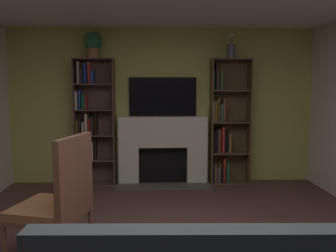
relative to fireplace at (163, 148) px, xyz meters
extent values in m
cube|color=#BEC661|center=(0.00, 0.15, 0.68)|extent=(5.13, 0.06, 2.56)
cube|color=white|center=(-0.56, 0.00, -0.29)|extent=(0.33, 0.24, 0.61)
cube|color=white|center=(0.56, 0.00, -0.29)|extent=(0.33, 0.24, 0.61)
cube|color=white|center=(0.00, 0.00, 0.27)|extent=(1.45, 0.24, 0.50)
cube|color=black|center=(0.00, 0.08, -0.29)|extent=(0.80, 0.08, 0.61)
cube|color=#5A584B|center=(0.00, -0.27, -0.58)|extent=(1.55, 0.30, 0.03)
cube|color=black|center=(0.00, 0.09, 0.84)|extent=(1.10, 0.06, 0.64)
cube|color=brown|center=(-1.42, -0.02, 0.43)|extent=(0.02, 0.28, 2.05)
cube|color=brown|center=(-0.79, -0.02, 0.43)|extent=(0.02, 0.28, 2.05)
cube|color=brown|center=(-1.11, 0.11, 0.43)|extent=(0.64, 0.02, 2.05)
cube|color=brown|center=(-1.11, -0.02, -0.59)|extent=(0.61, 0.28, 0.02)
cube|color=olive|center=(-1.39, 0.02, -0.41)|extent=(0.02, 0.17, 0.34)
cube|color=#9B5234|center=(-1.34, -0.01, -0.44)|extent=(0.04, 0.23, 0.27)
cube|color=black|center=(-1.30, 0.00, -0.45)|extent=(0.03, 0.21, 0.25)
cube|color=red|center=(-1.26, -0.01, -0.46)|extent=(0.04, 0.23, 0.24)
cube|color=beige|center=(-1.21, 0.02, -0.42)|extent=(0.03, 0.17, 0.32)
cube|color=brown|center=(-1.11, -0.02, -0.18)|extent=(0.61, 0.28, 0.02)
cube|color=#246840|center=(-1.38, 0.02, -0.04)|extent=(0.03, 0.16, 0.28)
cube|color=black|center=(-1.34, -0.02, -0.04)|extent=(0.03, 0.24, 0.27)
cube|color=olive|center=(-1.30, 0.02, -0.05)|extent=(0.03, 0.16, 0.25)
cube|color=#B33629|center=(-1.25, 0.02, -0.02)|extent=(0.04, 0.16, 0.32)
cube|color=olive|center=(-1.19, 0.00, -0.06)|extent=(0.03, 0.20, 0.22)
cube|color=beige|center=(-1.15, 0.00, -0.03)|extent=(0.02, 0.21, 0.29)
cube|color=black|center=(-1.11, 0.01, 0.00)|extent=(0.03, 0.18, 0.35)
cube|color=brown|center=(-1.11, -0.02, 0.23)|extent=(0.61, 0.28, 0.02)
cube|color=olive|center=(-1.39, 0.01, 0.35)|extent=(0.02, 0.19, 0.23)
cube|color=black|center=(-1.34, 0.00, 0.36)|extent=(0.04, 0.21, 0.25)
cube|color=beige|center=(-1.29, -0.01, 0.34)|extent=(0.03, 0.22, 0.21)
cube|color=beige|center=(-1.24, -0.01, 0.41)|extent=(0.03, 0.22, 0.34)
cube|color=#AC2421|center=(-1.19, 0.02, 0.36)|extent=(0.04, 0.17, 0.25)
cube|color=black|center=(-1.14, 0.00, 0.38)|extent=(0.04, 0.21, 0.30)
cube|color=black|center=(-1.09, 0.01, 0.41)|extent=(0.03, 0.18, 0.34)
cube|color=brown|center=(-1.11, -0.02, 0.64)|extent=(0.61, 0.28, 0.02)
cube|color=beige|center=(-1.38, -0.01, 0.79)|extent=(0.04, 0.23, 0.29)
cube|color=#274496|center=(-1.33, -0.02, 0.80)|extent=(0.03, 0.23, 0.31)
cube|color=#207B45|center=(-1.28, 0.01, 0.76)|extent=(0.04, 0.18, 0.23)
cube|color=#B22E30|center=(-1.24, 0.02, 0.76)|extent=(0.02, 0.17, 0.23)
cube|color=brown|center=(-1.11, -0.02, 1.05)|extent=(0.61, 0.28, 0.02)
cube|color=black|center=(-1.38, 0.02, 1.20)|extent=(0.03, 0.16, 0.29)
cube|color=beige|center=(-1.35, 0.01, 1.23)|extent=(0.03, 0.18, 0.35)
cube|color=#272527|center=(-1.29, 0.00, 1.18)|extent=(0.04, 0.21, 0.25)
cube|color=navy|center=(-1.24, 0.01, 1.21)|extent=(0.04, 0.19, 0.32)
cube|color=#BF3926|center=(-1.18, 0.02, 1.23)|extent=(0.04, 0.17, 0.34)
cube|color=#2F4292|center=(-1.12, -0.01, 1.16)|extent=(0.04, 0.23, 0.21)
cube|color=brown|center=(-1.11, -0.02, 1.45)|extent=(0.61, 0.28, 0.02)
cube|color=brown|center=(0.79, -0.03, 0.43)|extent=(0.02, 0.30, 2.05)
cube|color=brown|center=(1.42, -0.03, 0.43)|extent=(0.02, 0.30, 2.05)
cube|color=brown|center=(1.11, 0.11, 0.43)|extent=(0.64, 0.02, 2.05)
cube|color=brown|center=(1.11, -0.03, -0.59)|extent=(0.61, 0.30, 0.02)
cube|color=black|center=(0.83, 0.00, -0.40)|extent=(0.04, 0.21, 0.36)
cube|color=olive|center=(0.88, 0.01, -0.44)|extent=(0.03, 0.19, 0.28)
cube|color=#634177|center=(0.91, -0.02, -0.44)|extent=(0.03, 0.24, 0.27)
cube|color=olive|center=(0.95, 0.02, -0.42)|extent=(0.02, 0.17, 0.31)
cube|color=black|center=(0.98, -0.02, -0.45)|extent=(0.02, 0.24, 0.26)
cube|color=#B83824|center=(1.03, 0.02, -0.38)|extent=(0.04, 0.17, 0.40)
cube|color=#237143|center=(1.08, 0.02, -0.41)|extent=(0.04, 0.17, 0.34)
cube|color=brown|center=(1.11, -0.03, -0.08)|extent=(0.61, 0.30, 0.02)
cube|color=black|center=(0.83, -0.01, 0.11)|extent=(0.04, 0.23, 0.37)
cube|color=black|center=(0.89, 0.00, 0.12)|extent=(0.03, 0.21, 0.39)
cube|color=brown|center=(0.93, 0.00, 0.12)|extent=(0.03, 0.21, 0.38)
cube|color=red|center=(0.98, -0.02, 0.14)|extent=(0.04, 0.24, 0.43)
cube|color=black|center=(1.04, 0.02, 0.10)|extent=(0.04, 0.17, 0.35)
cube|color=olive|center=(1.10, -0.01, 0.09)|extent=(0.03, 0.23, 0.32)
cube|color=brown|center=(1.11, -0.03, 0.43)|extent=(0.61, 0.30, 0.02)
cube|color=beige|center=(0.83, 0.01, 0.61)|extent=(0.03, 0.19, 0.33)
cube|color=olive|center=(0.87, 0.01, 0.61)|extent=(0.03, 0.19, 0.34)
cube|color=olive|center=(0.91, 0.01, 0.63)|extent=(0.02, 0.19, 0.39)
cube|color=#356652|center=(0.95, -0.01, 0.59)|extent=(0.04, 0.22, 0.29)
cube|color=#984F40|center=(0.99, -0.02, 0.63)|extent=(0.02, 0.24, 0.37)
cube|color=brown|center=(1.11, -0.03, 0.94)|extent=(0.61, 0.30, 0.02)
cube|color=#2C7E44|center=(0.83, 0.01, 1.11)|extent=(0.03, 0.18, 0.32)
cube|color=black|center=(0.86, -0.02, 1.18)|extent=(0.03, 0.24, 0.45)
cube|color=brown|center=(0.90, 0.01, 1.12)|extent=(0.03, 0.19, 0.34)
cube|color=#3B7C43|center=(0.94, -0.01, 1.10)|extent=(0.03, 0.22, 0.29)
cube|color=brown|center=(1.11, -0.03, 1.45)|extent=(0.61, 0.30, 0.02)
cylinder|color=#9E754C|center=(-1.11, -0.03, 1.53)|extent=(0.19, 0.19, 0.15)
sphere|color=#306842|center=(-1.11, -0.03, 1.72)|extent=(0.29, 0.29, 0.29)
cylinder|color=slate|center=(1.11, -0.03, 1.57)|extent=(0.12, 0.12, 0.23)
cylinder|color=#4C7F3F|center=(1.11, -0.04, 1.77)|extent=(0.01, 0.01, 0.15)
sphere|color=white|center=(1.11, -0.04, 1.84)|extent=(0.04, 0.04, 0.04)
cylinder|color=#4C7F3F|center=(1.10, -0.02, 1.76)|extent=(0.01, 0.01, 0.14)
sphere|color=white|center=(1.10, -0.02, 1.83)|extent=(0.04, 0.04, 0.04)
cylinder|color=#4C7F3F|center=(1.09, -0.01, 1.75)|extent=(0.01, 0.01, 0.12)
sphere|color=white|center=(1.09, -0.01, 1.81)|extent=(0.06, 0.06, 0.06)
cylinder|color=#4C7F3F|center=(1.11, -0.02, 1.76)|extent=(0.01, 0.01, 0.14)
sphere|color=white|center=(1.11, -0.02, 1.83)|extent=(0.05, 0.05, 0.05)
cylinder|color=brown|center=(-0.97, -2.88, -0.39)|extent=(0.04, 0.04, 0.42)
cylinder|color=brown|center=(-0.81, -2.31, -0.39)|extent=(0.04, 0.04, 0.42)
cylinder|color=brown|center=(-1.51, -2.73, -0.39)|extent=(0.04, 0.04, 0.42)
cylinder|color=brown|center=(-1.35, -2.16, -0.39)|extent=(0.04, 0.04, 0.42)
cube|color=#B07347|center=(-1.16, -2.52, -0.14)|extent=(0.75, 0.78, 0.08)
cube|color=brown|center=(-1.16, -2.52, -0.20)|extent=(0.75, 0.78, 0.04)
cube|color=brown|center=(-0.90, -2.60, 0.20)|extent=(0.23, 0.63, 0.75)
camera|label=1|loc=(-0.18, -5.91, 1.03)|focal=38.77mm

